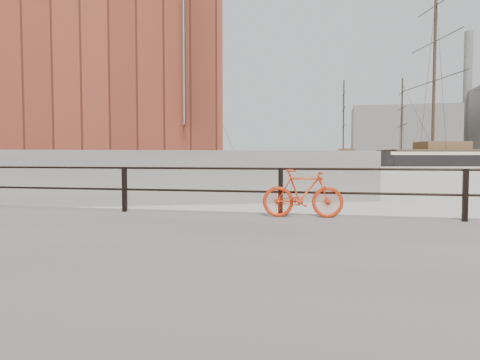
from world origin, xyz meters
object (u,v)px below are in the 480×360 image
at_px(workboat_near, 88,171).
at_px(workboat_far, 158,169).
at_px(schooner_left, 180,165).
at_px(schooner_mid, 372,165).
at_px(bicycle, 303,193).

xyz_separation_m(workboat_near, workboat_far, (2.75, 13.52, 0.00)).
xyz_separation_m(schooner_left, workboat_far, (5.29, -23.53, 0.00)).
bearing_deg(schooner_left, schooner_mid, -12.56).
distance_m(bicycle, workboat_near, 44.09).
height_order(bicycle, workboat_near, workboat_near).
bearing_deg(workboat_near, schooner_mid, 9.11).
bearing_deg(schooner_mid, bicycle, -97.78).
bearing_deg(schooner_mid, schooner_left, -162.70).
relative_size(schooner_left, workboat_far, 2.04).
relative_size(bicycle, schooner_left, 0.07).
height_order(bicycle, schooner_left, schooner_left).
relative_size(workboat_near, workboat_far, 1.05).
bearing_deg(schooner_mid, workboat_far, -133.49).
height_order(workboat_near, workboat_far, same).
distance_m(schooner_mid, workboat_near, 61.42).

